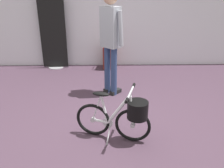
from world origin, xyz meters
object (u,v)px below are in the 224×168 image
(folding_bike_foreground, at_px, (122,116))
(rolling_suitcase, at_px, (108,57))
(visitor_near_wall, at_px, (111,37))
(floor_banner_stand, at_px, (53,37))

(folding_bike_foreground, height_order, rolling_suitcase, rolling_suitcase)
(folding_bike_foreground, relative_size, visitor_near_wall, 0.53)
(folding_bike_foreground, height_order, visitor_near_wall, visitor_near_wall)
(floor_banner_stand, distance_m, visitor_near_wall, 2.03)
(floor_banner_stand, distance_m, folding_bike_foreground, 3.30)
(floor_banner_stand, bearing_deg, rolling_suitcase, -3.18)
(floor_banner_stand, xyz_separation_m, folding_bike_foreground, (1.44, -2.95, -0.40))
(visitor_near_wall, distance_m, rolling_suitcase, 1.64)
(folding_bike_foreground, relative_size, rolling_suitcase, 1.16)
(folding_bike_foreground, distance_m, rolling_suitcase, 2.88)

